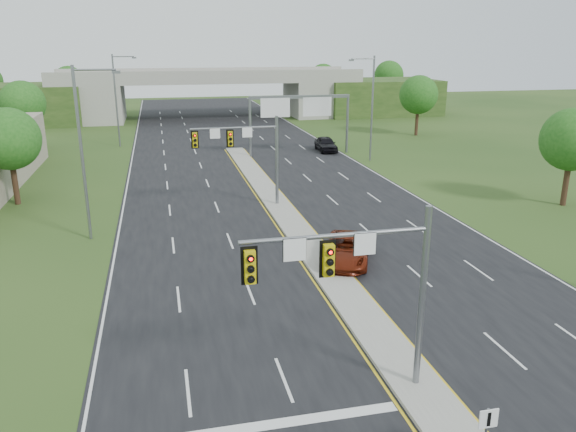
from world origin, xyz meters
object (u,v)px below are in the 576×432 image
Objects in this scene: overpass at (210,97)px; car_far_c at (326,144)px; signal_mast_near at (364,275)px; sign_gantry at (299,108)px; car_far_a at (347,249)px; keep_right_sign at (487,429)px; signal_mast_far at (248,147)px.

car_far_c is at bearing -72.84° from overpass.
signal_mast_near reaches higher than sign_gantry.
overpass is 67.68m from car_far_a.
keep_right_sign is 0.19× the size of sign_gantry.
signal_mast_near is at bearing -91.62° from overpass.
signal_mast_far is at bearing -117.87° from car_far_c.
sign_gantry is at bearing 82.30° from keep_right_sign.
car_far_a is (-5.18, -32.53, -4.45)m from sign_gantry.
car_far_a is 35.10m from car_far_c.
overpass is (2.26, 55.07, -1.17)m from signal_mast_far.
overpass is (0.00, 84.53, 2.04)m from keep_right_sign.
keep_right_sign is at bearing -85.61° from signal_mast_far.
signal_mast_near is 1.41× the size of car_far_c.
signal_mast_far is 0.60× the size of sign_gantry.
signal_mast_near is at bearing 116.94° from keep_right_sign.
car_far_c is (8.89, 33.96, 0.07)m from car_far_a.
sign_gantry is at bearing -156.27° from car_far_c.
signal_mast_near reaches higher than keep_right_sign.
signal_mast_far reaches higher than sign_gantry.
car_far_a is at bearing -73.29° from signal_mast_far.
signal_mast_near is 13.60m from car_far_a.
sign_gantry is at bearing 65.89° from signal_mast_far.
signal_mast_near is 25.00m from signal_mast_far.
keep_right_sign is at bearing -97.70° from sign_gantry.
car_far_c is at bearing 99.72° from car_far_a.
signal_mast_far is 21.91m from sign_gantry.
signal_mast_near is 1.00× the size of signal_mast_far.
signal_mast_near is 45.88m from sign_gantry.
signal_mast_far is at bearing 90.00° from signal_mast_near.
overpass is at bearing 90.00° from keep_right_sign.
car_far_c is at bearing 78.46° from keep_right_sign.
overpass is at bearing 88.38° from signal_mast_near.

